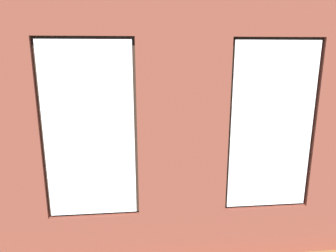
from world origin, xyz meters
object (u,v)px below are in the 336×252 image
at_px(couch_left, 290,159).
at_px(table_plant_small, 189,139).
at_px(potted_plant_between_couches, 223,190).
at_px(papasan_chair, 155,128).
at_px(potted_plant_mid_room_small, 200,138).
at_px(candle_jar, 172,144).
at_px(tv_flatscreen, 21,132).
at_px(potted_plant_by_left_couch, 247,137).
at_px(potted_plant_foreground_right, 61,129).
at_px(potted_plant_near_tv, 32,163).
at_px(remote_black, 178,148).
at_px(media_console, 24,160).
at_px(coffee_table, 172,148).
at_px(couch_by_window, 129,208).
at_px(cup_ceramic, 164,143).

xyz_separation_m(couch_left, table_plant_small, (1.93, -1.03, 0.18)).
bearing_deg(couch_left, potted_plant_between_couches, -45.66).
bearing_deg(papasan_chair, potted_plant_mid_room_small, 139.86).
relative_size(candle_jar, tv_flatscreen, 0.12).
distance_m(couch_left, potted_plant_by_left_couch, 1.48).
xyz_separation_m(potted_plant_by_left_couch, potted_plant_foreground_right, (4.86, -1.25, -0.00)).
xyz_separation_m(potted_plant_between_couches, potted_plant_near_tv, (3.12, -1.30, 0.06)).
height_order(remote_black, tv_flatscreen, tv_flatscreen).
height_order(couch_left, tv_flatscreen, tv_flatscreen).
distance_m(couch_left, media_console, 5.61).
bearing_deg(remote_black, coffee_table, 107.01).
bearing_deg(potted_plant_by_left_couch, couch_by_window, 47.65).
bearing_deg(remote_black, potted_plant_foreground_right, 123.86).
bearing_deg(potted_plant_foreground_right, potted_plant_by_left_couch, 165.56).
xyz_separation_m(couch_left, potted_plant_foreground_right, (5.26, -2.67, 0.09)).
xyz_separation_m(table_plant_small, tv_flatscreen, (3.63, 0.33, 0.37)).
distance_m(table_plant_small, media_console, 3.65).
bearing_deg(media_console, table_plant_small, -174.82).
height_order(coffee_table, tv_flatscreen, tv_flatscreen).
bearing_deg(potted_plant_foreground_right, cup_ceramic, 148.27).
relative_size(couch_by_window, remote_black, 10.90).
height_order(couch_by_window, cup_ceramic, couch_by_window).
xyz_separation_m(media_console, potted_plant_mid_room_small, (-4.01, -0.92, 0.11)).
distance_m(table_plant_small, papasan_chair, 1.70).
relative_size(couch_by_window, potted_plant_foreground_right, 1.65).
distance_m(papasan_chair, potted_plant_foreground_right, 2.60).
bearing_deg(tv_flatscreen, table_plant_small, -174.87).
relative_size(media_console, papasan_chair, 1.22).
bearing_deg(potted_plant_mid_room_small, potted_plant_near_tv, 29.86).
bearing_deg(potted_plant_between_couches, remote_black, -81.80).
height_order(table_plant_small, potted_plant_near_tv, potted_plant_near_tv).
bearing_deg(table_plant_small, couch_by_window, 64.28).
bearing_deg(cup_ceramic, papasan_chair, -85.54).
bearing_deg(couch_left, potted_plant_near_tv, -82.88).
bearing_deg(potted_plant_between_couches, cup_ceramic, -76.20).
distance_m(coffee_table, potted_plant_foreground_right, 3.42).
distance_m(coffee_table, media_console, 3.22).
distance_m(remote_black, potted_plant_near_tv, 2.99).
xyz_separation_m(couch_by_window, couch_left, (-3.26, -1.71, -0.00)).
bearing_deg(cup_ceramic, tv_flatscreen, 5.33).
distance_m(cup_ceramic, papasan_chair, 1.58).
xyz_separation_m(cup_ceramic, potted_plant_near_tv, (2.47, 1.35, 0.12)).
distance_m(remote_black, media_console, 3.33).
xyz_separation_m(media_console, papasan_chair, (-2.90, -1.86, 0.17)).
height_order(tv_flatscreen, potted_plant_between_couches, tv_flatscreen).
distance_m(cup_ceramic, remote_black, 0.39).
distance_m(papasan_chair, potted_plant_near_tv, 3.75).
relative_size(tv_flatscreen, potted_plant_near_tv, 0.89).
height_order(candle_jar, tv_flatscreen, tv_flatscreen).
height_order(papasan_chair, potted_plant_near_tv, potted_plant_near_tv).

